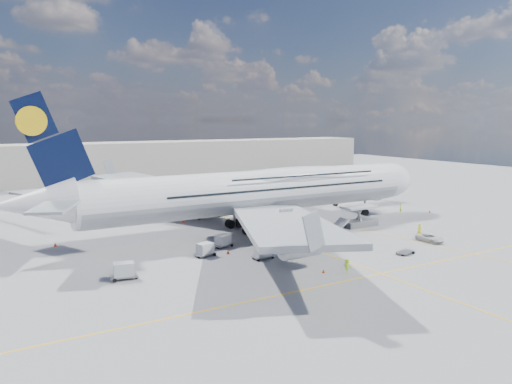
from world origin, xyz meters
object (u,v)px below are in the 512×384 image
crew_wing (298,252)px  crew_tug (347,267)px  cargo_loader (358,219)px  dolly_row_a (205,249)px  catering_truck_inner (206,208)px  cone_wing_right_outer (324,271)px  dolly_row_c (223,241)px  crew_van (420,229)px  cone_wing_left_inner (183,221)px  cone_wing_right_inner (228,252)px  cone_nose (430,211)px  baggage_tug (276,242)px  service_van (430,238)px  jet_bridge (348,175)px  cone_wing_left_outer (126,215)px  crew_nose (401,209)px  dolly_row_b (263,252)px  airliner (259,190)px  catering_truck_outer (142,197)px  dolly_nose_far (405,252)px  cone_tail (55,245)px  dolly_nose_near (359,244)px  dolly_back (124,270)px  crew_loader (360,220)px

crew_wing → crew_tug: crew_tug is taller
cargo_loader → dolly_row_a: 32.58m
cargo_loader → catering_truck_inner: bearing=133.3°
cargo_loader → cone_wing_right_outer: 29.63m
catering_truck_inner → dolly_row_c: bearing=-112.5°
crew_van → cone_wing_left_inner: size_ratio=2.82×
crew_wing → cone_wing_left_inner: bearing=28.4°
catering_truck_inner → cone_wing_left_inner: bearing=-160.2°
cone_wing_right_inner → cone_nose: bearing=8.3°
baggage_tug → service_van: (22.78, -9.54, -0.19)m
jet_bridge → dolly_row_a: 50.85m
cargo_loader → crew_van: size_ratio=4.77×
baggage_tug → cone_wing_left_outer: baggage_tug is taller
baggage_tug → crew_nose: size_ratio=1.73×
dolly_row_b → airliner: bearing=60.6°
catering_truck_outer → crew_wing: (5.01, -53.86, -1.06)m
crew_nose → cone_wing_left_inner: 44.64m
dolly_nose_far → cone_tail: size_ratio=4.71×
airliner → catering_truck_outer: size_ratio=11.66×
catering_truck_inner → cone_wing_right_inner: catering_truck_inner is taller
dolly_nose_near → cone_wing_left_inner: (-16.21, 30.08, -0.04)m
cargo_loader → crew_tug: (-20.44, -20.80, -0.31)m
dolly_nose_near → cone_nose: (31.82, 13.70, -0.09)m
baggage_tug → service_van: 24.69m
crew_wing → cone_wing_left_outer: crew_wing is taller
airliner → dolly_nose_far: (9.45, -24.99, -6.56)m
baggage_tug → service_van: bearing=-40.5°
airliner → cone_tail: 34.07m
dolly_row_c → crew_wing: dolly_row_c is taller
cargo_loader → service_van: bearing=-82.7°
cone_nose → cone_wing_left_outer: size_ratio=1.01×
dolly_nose_near → crew_wing: 11.45m
dolly_row_a → jet_bridge: bearing=8.6°
airliner → jet_bridge: (29.55, 10.94, -0.02)m
cone_nose → crew_nose: bearing=153.4°
crew_nose → cone_tail: bearing=126.8°
crew_nose → catering_truck_inner: bearing=108.9°
dolly_back → crew_nose: dolly_back is taller
catering_truck_outer → crew_wing: 54.11m
catering_truck_inner → cone_wing_right_outer: (-2.47, -40.50, -1.68)m
jet_bridge → catering_truck_inner: 33.79m
dolly_row_a → cone_nose: (54.29, 6.94, -0.76)m
crew_tug → cone_wing_right_inner: crew_tug is taller
crew_loader → cone_wing_right_outer: (-23.98, -19.71, -0.56)m
cone_wing_right_outer → airliner: bearing=76.7°
catering_truck_inner → crew_nose: 40.15m
airliner → crew_van: size_ratio=44.25×
crew_tug → cone_wing_left_inner: size_ratio=2.97×
cargo_loader → cone_tail: size_ratio=13.31×
crew_van → crew_wing: bearing=61.3°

